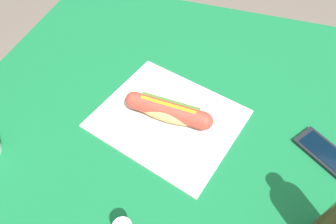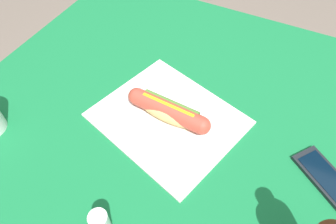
{
  "view_description": "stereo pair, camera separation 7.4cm",
  "coord_description": "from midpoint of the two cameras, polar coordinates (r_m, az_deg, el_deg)",
  "views": [
    {
      "loc": [
        0.08,
        -0.48,
        1.34
      ],
      "look_at": [
        -0.06,
        -0.04,
        0.75
      ],
      "focal_mm": 32.41,
      "sensor_mm": 36.0,
      "label": 1
    },
    {
      "loc": [
        0.15,
        -0.45,
        1.34
      ],
      "look_at": [
        -0.06,
        -0.04,
        0.75
      ],
      "focal_mm": 32.41,
      "sensor_mm": 36.0,
      "label": 2
    }
  ],
  "objects": [
    {
      "name": "paper_wrapper",
      "position": [
        0.76,
        -2.78,
        -1.44
      ],
      "size": [
        0.4,
        0.37,
        0.01
      ],
      "primitive_type": "cube",
      "rotation": [
        0.0,
        0.0,
        -0.29
      ],
      "color": "silver",
      "rests_on": "dining_table"
    },
    {
      "name": "cell_phone",
      "position": [
        0.78,
        25.35,
        -7.48
      ],
      "size": [
        0.16,
        0.14,
        0.01
      ],
      "color": "black",
      "rests_on": "dining_table"
    },
    {
      "name": "dining_table",
      "position": [
        0.87,
        1.86,
        -5.23
      ],
      "size": [
        1.2,
        1.01,
        0.72
      ],
      "color": "brown",
      "rests_on": "ground"
    },
    {
      "name": "ground_plane",
      "position": [
        1.42,
        1.2,
        -18.93
      ],
      "size": [
        6.0,
        6.0,
        0.0
      ],
      "primitive_type": "plane",
      "color": "#6B6056",
      "rests_on": "ground"
    },
    {
      "name": "hot_dog",
      "position": [
        0.74,
        -2.84,
        0.09
      ],
      "size": [
        0.23,
        0.06,
        0.05
      ],
      "color": "#DBB26B",
      "rests_on": "paper_wrapper"
    }
  ]
}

